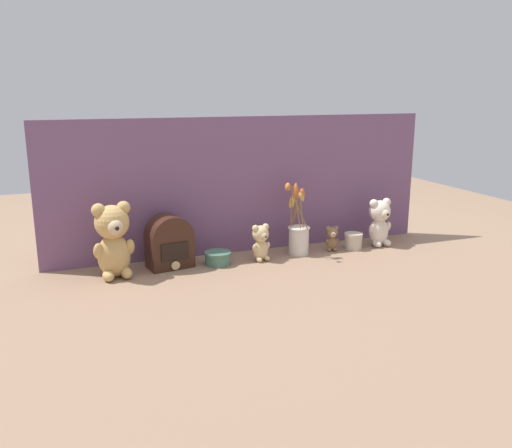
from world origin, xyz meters
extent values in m
plane|color=#8E7056|center=(0.00, 0.00, 0.00)|extent=(4.00, 4.00, 0.00)
cube|color=#704C70|center=(0.00, 0.17, 0.30)|extent=(1.75, 0.02, 0.60)
ellipsoid|color=tan|center=(-0.59, 0.01, 0.09)|extent=(0.14, 0.12, 0.17)
sphere|color=tan|center=(-0.59, 0.01, 0.22)|extent=(0.13, 0.13, 0.13)
sphere|color=#D1B289|center=(-0.59, -0.04, 0.21)|extent=(0.06, 0.06, 0.06)
sphere|color=black|center=(-0.58, -0.07, 0.21)|extent=(0.02, 0.02, 0.02)
sphere|color=tan|center=(-0.55, 0.01, 0.27)|extent=(0.05, 0.05, 0.05)
sphere|color=tan|center=(-0.64, 0.00, 0.27)|extent=(0.05, 0.05, 0.05)
ellipsoid|color=tan|center=(-0.53, 0.00, 0.12)|extent=(0.04, 0.06, 0.08)
ellipsoid|color=tan|center=(-0.65, -0.01, 0.12)|extent=(0.04, 0.06, 0.08)
ellipsoid|color=tan|center=(-0.55, -0.03, 0.02)|extent=(0.05, 0.07, 0.04)
ellipsoid|color=tan|center=(-0.62, -0.04, 0.02)|extent=(0.05, 0.07, 0.04)
ellipsoid|color=beige|center=(0.62, 0.03, 0.06)|extent=(0.10, 0.08, 0.13)
sphere|color=beige|center=(0.62, 0.03, 0.16)|extent=(0.10, 0.10, 0.10)
sphere|color=beige|center=(0.62, -0.01, 0.16)|extent=(0.05, 0.05, 0.05)
sphere|color=black|center=(0.62, -0.03, 0.16)|extent=(0.01, 0.01, 0.01)
sphere|color=beige|center=(0.65, 0.03, 0.20)|extent=(0.04, 0.04, 0.04)
sphere|color=beige|center=(0.58, 0.03, 0.20)|extent=(0.04, 0.04, 0.04)
ellipsoid|color=beige|center=(0.66, 0.02, 0.09)|extent=(0.03, 0.05, 0.06)
ellipsoid|color=beige|center=(0.57, 0.02, 0.09)|extent=(0.03, 0.05, 0.06)
ellipsoid|color=beige|center=(0.64, 0.00, 0.02)|extent=(0.04, 0.05, 0.03)
ellipsoid|color=beige|center=(0.59, 0.00, 0.02)|extent=(0.04, 0.05, 0.03)
ellipsoid|color=#DBBC84|center=(0.02, 0.01, 0.05)|extent=(0.08, 0.07, 0.09)
sphere|color=#DBBC84|center=(0.02, 0.01, 0.12)|extent=(0.07, 0.07, 0.07)
sphere|color=#D1B289|center=(0.02, -0.02, 0.11)|extent=(0.03, 0.03, 0.03)
sphere|color=black|center=(0.02, -0.04, 0.11)|extent=(0.01, 0.01, 0.01)
sphere|color=#DBBC84|center=(0.04, 0.01, 0.15)|extent=(0.03, 0.03, 0.03)
sphere|color=#DBBC84|center=(-0.01, 0.00, 0.15)|extent=(0.03, 0.03, 0.03)
ellipsoid|color=#DBBC84|center=(0.05, 0.01, 0.06)|extent=(0.03, 0.03, 0.04)
ellipsoid|color=#DBBC84|center=(-0.02, -0.01, 0.06)|extent=(0.03, 0.03, 0.04)
ellipsoid|color=#DBBC84|center=(0.04, -0.01, 0.01)|extent=(0.03, 0.04, 0.02)
ellipsoid|color=#DBBC84|center=(0.00, -0.02, 0.01)|extent=(0.03, 0.04, 0.02)
ellipsoid|color=olive|center=(0.37, 0.03, 0.03)|extent=(0.06, 0.05, 0.07)
sphere|color=olive|center=(0.37, 0.03, 0.08)|extent=(0.05, 0.05, 0.05)
sphere|color=beige|center=(0.36, 0.01, 0.08)|extent=(0.02, 0.02, 0.02)
sphere|color=black|center=(0.36, 0.00, 0.08)|extent=(0.01, 0.01, 0.01)
sphere|color=olive|center=(0.39, 0.02, 0.10)|extent=(0.02, 0.02, 0.02)
sphere|color=olive|center=(0.35, 0.03, 0.10)|extent=(0.02, 0.02, 0.02)
ellipsoid|color=olive|center=(0.39, 0.02, 0.04)|extent=(0.02, 0.03, 0.03)
ellipsoid|color=olive|center=(0.35, 0.03, 0.04)|extent=(0.02, 0.03, 0.03)
ellipsoid|color=olive|center=(0.38, 0.01, 0.01)|extent=(0.02, 0.03, 0.02)
ellipsoid|color=olive|center=(0.35, 0.02, 0.01)|extent=(0.02, 0.03, 0.02)
cylinder|color=silver|center=(0.21, 0.03, 0.06)|extent=(0.09, 0.09, 0.13)
torus|color=silver|center=(0.21, 0.03, 0.12)|extent=(0.10, 0.10, 0.01)
cylinder|color=olive|center=(0.20, 0.01, 0.20)|extent=(0.02, 0.01, 0.15)
ellipsoid|color=#C65B28|center=(0.20, 0.00, 0.28)|extent=(0.03, 0.02, 0.05)
cylinder|color=olive|center=(0.21, 0.07, 0.19)|extent=(0.05, 0.01, 0.13)
ellipsoid|color=#C65B28|center=(0.22, 0.10, 0.25)|extent=(0.04, 0.03, 0.06)
cylinder|color=olive|center=(0.19, 0.01, 0.21)|extent=(0.03, 0.02, 0.16)
ellipsoid|color=#C65B28|center=(0.18, 0.00, 0.29)|extent=(0.04, 0.04, 0.06)
cylinder|color=olive|center=(0.20, 0.06, 0.20)|extent=(0.03, 0.01, 0.16)
ellipsoid|color=tan|center=(0.20, 0.07, 0.28)|extent=(0.03, 0.02, 0.07)
cylinder|color=olive|center=(0.19, -0.02, 0.20)|extent=(0.07, 0.03, 0.15)
ellipsoid|color=tan|center=(0.18, -0.05, 0.28)|extent=(0.04, 0.03, 0.04)
cylinder|color=olive|center=(0.19, 0.06, 0.18)|extent=(0.03, 0.02, 0.11)
ellipsoid|color=gold|center=(0.19, 0.07, 0.23)|extent=(0.05, 0.04, 0.06)
cylinder|color=olive|center=(0.18, 0.05, 0.21)|extent=(0.02, 0.04, 0.18)
ellipsoid|color=orange|center=(0.16, 0.06, 0.30)|extent=(0.04, 0.04, 0.04)
cube|color=#381E14|center=(-0.37, 0.05, 0.07)|extent=(0.19, 0.14, 0.13)
cylinder|color=#381E14|center=(-0.37, 0.05, 0.13)|extent=(0.19, 0.14, 0.18)
cube|color=black|center=(-0.36, -0.01, 0.08)|extent=(0.11, 0.02, 0.07)
cylinder|color=#D6BC7A|center=(-0.36, -0.01, 0.02)|extent=(0.04, 0.01, 0.04)
cylinder|color=#47705B|center=(-0.17, 0.02, 0.02)|extent=(0.11, 0.11, 0.04)
cylinder|color=#47705B|center=(-0.17, 0.02, 0.05)|extent=(0.11, 0.11, 0.01)
cylinder|color=beige|center=(0.47, 0.02, 0.03)|extent=(0.08, 0.08, 0.06)
cylinder|color=beige|center=(0.47, 0.02, 0.07)|extent=(0.08, 0.08, 0.01)
camera|label=1|loc=(-0.77, -2.07, 0.71)|focal=38.00mm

